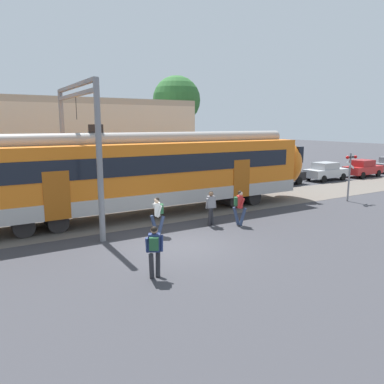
# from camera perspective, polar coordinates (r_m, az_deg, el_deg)

# --- Properties ---
(ground_plane) EXTENTS (160.00, 160.00, 0.00)m
(ground_plane) POSITION_cam_1_polar(r_m,az_deg,el_deg) (14.97, -1.49, -8.16)
(ground_plane) COLOR #38383D
(pedestrian_navy) EXTENTS (0.66, 0.56, 1.67)m
(pedestrian_navy) POSITION_cam_1_polar(r_m,az_deg,el_deg) (11.73, -5.76, -8.41)
(pedestrian_navy) COLOR #28282D
(pedestrian_navy) RESTS_ON ground
(pedestrian_white) EXTENTS (0.58, 0.65, 1.67)m
(pedestrian_white) POSITION_cam_1_polar(r_m,az_deg,el_deg) (16.17, -5.23, -3.15)
(pedestrian_white) COLOR navy
(pedestrian_white) RESTS_ON ground
(pedestrian_grey) EXTENTS (0.63, 0.59, 1.67)m
(pedestrian_grey) POSITION_cam_1_polar(r_m,az_deg,el_deg) (17.64, 2.88, -1.98)
(pedestrian_grey) COLOR #28282D
(pedestrian_grey) RESTS_ON ground
(pedestrian_red) EXTENTS (0.57, 0.66, 1.67)m
(pedestrian_red) POSITION_cam_1_polar(r_m,az_deg,el_deg) (17.79, 7.20, -1.94)
(pedestrian_red) COLOR navy
(pedestrian_red) RESTS_ON ground
(parked_car_black) EXTENTS (4.01, 1.78, 1.54)m
(parked_car_black) POSITION_cam_1_polar(r_m,az_deg,el_deg) (30.44, 13.31, 2.57)
(parked_car_black) COLOR black
(parked_car_black) RESTS_ON ground
(parked_car_silver) EXTENTS (4.03, 1.81, 1.54)m
(parked_car_silver) POSITION_cam_1_polar(r_m,az_deg,el_deg) (33.86, 19.72, 3.00)
(parked_car_silver) COLOR #B7BABF
(parked_car_silver) RESTS_ON ground
(parked_car_red) EXTENTS (4.08, 1.92, 1.54)m
(parked_car_red) POSITION_cam_1_polar(r_m,az_deg,el_deg) (37.50, 24.58, 3.32)
(parked_car_red) COLOR #B22323
(parked_car_red) RESTS_ON ground
(catenary_gantry) EXTENTS (0.24, 6.64, 6.53)m
(catenary_gantry) POSITION_cam_1_polar(r_m,az_deg,el_deg) (18.35, -17.04, 8.52)
(catenary_gantry) COLOR gray
(catenary_gantry) RESTS_ON ground
(crossing_signal) EXTENTS (0.96, 0.22, 3.00)m
(crossing_signal) POSITION_cam_1_polar(r_m,az_deg,el_deg) (24.99, 22.93, 3.22)
(crossing_signal) COLOR gray
(crossing_signal) RESTS_ON ground
(background_building) EXTENTS (19.68, 5.00, 9.20)m
(background_building) POSITION_cam_1_polar(r_m,az_deg,el_deg) (26.73, -21.01, 6.34)
(background_building) COLOR beige
(background_building) RESTS_ON ground
(street_tree_right) EXTENTS (4.21, 4.21, 8.95)m
(street_tree_right) POSITION_cam_1_polar(r_m,az_deg,el_deg) (34.17, -2.37, 13.79)
(street_tree_right) COLOR brown
(street_tree_right) RESTS_ON ground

